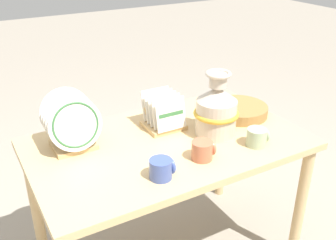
{
  "coord_description": "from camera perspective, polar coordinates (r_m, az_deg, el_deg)",
  "views": [
    {
      "loc": [
        -0.8,
        -1.41,
        1.64
      ],
      "look_at": [
        0.0,
        0.0,
        0.84
      ],
      "focal_mm": 42.0,
      "sensor_mm": 36.0,
      "label": 1
    }
  ],
  "objects": [
    {
      "name": "dish_rack_round_plates",
      "position": [
        1.81,
        -13.78,
        -0.77
      ],
      "size": [
        0.24,
        0.2,
        0.26
      ],
      "color": "tan",
      "rests_on": "display_table"
    },
    {
      "name": "wicker_charger_stack",
      "position": [
        2.14,
        10.25,
        1.43
      ],
      "size": [
        0.3,
        0.3,
        0.05
      ],
      "color": "olive",
      "rests_on": "display_table"
    },
    {
      "name": "mug_sage_glaze",
      "position": [
        1.85,
        12.84,
        -2.43
      ],
      "size": [
        0.1,
        0.09,
        0.08
      ],
      "color": "#9EB28E",
      "rests_on": "display_table"
    },
    {
      "name": "mug_cobalt_glaze",
      "position": [
        1.58,
        -0.91,
        -7.07
      ],
      "size": [
        0.1,
        0.09,
        0.08
      ],
      "color": "#42569E",
      "rests_on": "display_table"
    },
    {
      "name": "display_table",
      "position": [
        1.91,
        -0.0,
        -5.44
      ],
      "size": [
        1.29,
        0.77,
        0.73
      ],
      "color": "tan",
      "rests_on": "ground_plane"
    },
    {
      "name": "dish_rack_square_plates",
      "position": [
        1.96,
        -0.69,
        0.57
      ],
      "size": [
        0.19,
        0.19,
        0.18
      ],
      "color": "tan",
      "rests_on": "display_table"
    },
    {
      "name": "mug_terracotta_glaze",
      "position": [
        1.71,
        5.1,
        -4.38
      ],
      "size": [
        0.1,
        0.09,
        0.08
      ],
      "color": "#B76647",
      "rests_on": "display_table"
    },
    {
      "name": "ceramic_vase",
      "position": [
        1.88,
        7.04,
        1.56
      ],
      "size": [
        0.22,
        0.22,
        0.32
      ],
      "color": "beige",
      "rests_on": "display_table"
    }
  ]
}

